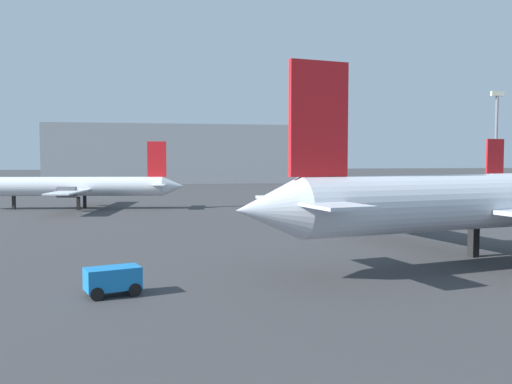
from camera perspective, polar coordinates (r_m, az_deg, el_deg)
airplane_far_left at (r=70.42m, az=-18.31°, el=0.56°), size 27.12×20.24×8.25m
baggage_cart at (r=25.95m, az=-14.64°, el=-8.74°), size 2.68×1.98×1.30m
light_mast_right at (r=105.95m, az=23.65°, el=5.39°), size 2.40×0.50×17.89m
terminal_building at (r=145.84m, az=-6.88°, el=3.90°), size 69.76×26.75×14.40m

